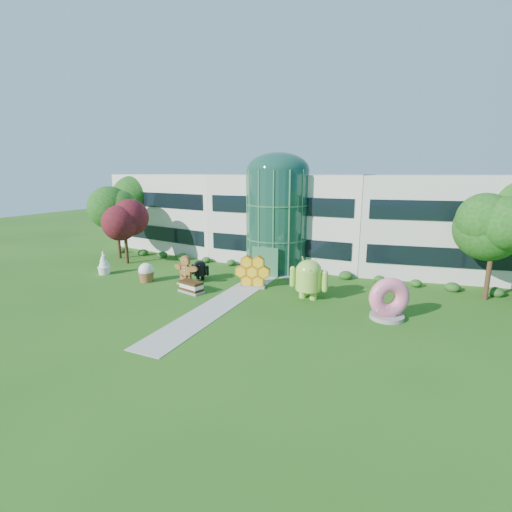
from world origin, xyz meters
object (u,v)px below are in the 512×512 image
at_px(android_green, 309,276).
at_px(gingerbread, 186,270).
at_px(donut, 388,298).
at_px(android_black, 200,268).

relative_size(android_green, gingerbread, 1.30).
height_order(android_green, donut, android_green).
distance_m(donut, gingerbread, 16.85).
bearing_deg(gingerbread, android_green, 10.55).
bearing_deg(gingerbread, donut, 3.46).
bearing_deg(android_black, gingerbread, -109.19).
xyz_separation_m(android_green, gingerbread, (-10.85, -0.69, -0.52)).
height_order(donut, gingerbread, donut).
height_order(android_green, android_black, android_green).
distance_m(android_black, gingerbread, 1.75).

